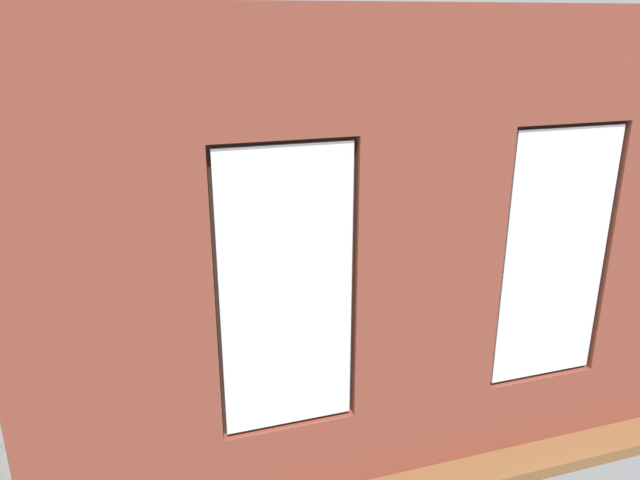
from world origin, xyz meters
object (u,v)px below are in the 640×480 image
coffee_table (284,275)px  remote_black (316,263)px  media_console (80,330)px  tv_flatscreen (72,273)px  cup_ceramic (266,267)px  table_plant_small (284,262)px  couch_by_window (380,381)px  remote_gray (246,280)px  potted_plant_by_left_couch (404,236)px  couch_left (482,269)px  candle_jar (297,270)px  potted_plant_foreground_right (108,237)px  potted_plant_near_tv (139,346)px  potted_plant_mid_room_small (362,267)px

coffee_table → remote_black: size_ratio=9.33×
media_console → tv_flatscreen: tv_flatscreen is taller
cup_ceramic → table_plant_small: 0.23m
tv_flatscreen → couch_by_window: bearing=142.4°
remote_gray → potted_plant_by_left_couch: potted_plant_by_left_couch is taller
couch_left → candle_jar: size_ratio=18.05×
remote_black → potted_plant_foreground_right: size_ratio=0.14×
remote_gray → potted_plant_near_tv: size_ratio=0.17×
coffee_table → potted_plant_mid_room_small: size_ratio=3.36×
remote_gray → media_console: (1.78, 0.38, -0.16)m
potted_plant_mid_room_small → table_plant_small: bearing=6.5°
cup_ceramic → media_console: bearing=16.3°
potted_plant_by_left_couch → potted_plant_mid_room_small: potted_plant_by_left_couch is taller
remote_black → tv_flatscreen: 2.81m
potted_plant_near_tv → potted_plant_mid_room_small: 3.18m
potted_plant_near_tv → coffee_table: bearing=-139.1°
cup_ceramic → couch_left: bearing=167.7°
remote_gray → tv_flatscreen: (1.78, 0.38, 0.46)m
media_console → potted_plant_near_tv: potted_plant_near_tv is taller
media_console → potted_plant_mid_room_small: size_ratio=2.25×
coffee_table → potted_plant_foreground_right: (1.95, -1.46, 0.21)m
couch_by_window → potted_plant_near_tv: size_ratio=1.89×
potted_plant_mid_room_small → tv_flatscreen: bearing=10.6°
table_plant_small → tv_flatscreen: size_ratio=0.22×
remote_gray → potted_plant_near_tv: potted_plant_near_tv is taller
tv_flatscreen → couch_left: bearing=-179.5°
couch_by_window → media_console: couch_by_window is taller
media_console → potted_plant_foreground_right: potted_plant_foreground_right is taller
potted_plant_near_tv → candle_jar: bearing=-143.4°
potted_plant_foreground_right → potted_plant_mid_room_small: (-2.98, 1.34, -0.27)m
cup_ceramic → potted_plant_mid_room_small: bearing=-179.3°
candle_jar → potted_plant_near_tv: (1.83, 1.36, 0.04)m
potted_plant_near_tv → tv_flatscreen: bearing=-60.9°
tv_flatscreen → candle_jar: bearing=-171.0°
couch_by_window → candle_jar: bearing=-87.9°
couch_left → coffee_table: size_ratio=1.21×
remote_black → couch_left: bearing=-173.7°
cup_ceramic → remote_gray: (0.28, 0.22, -0.04)m
potted_plant_by_left_couch → couch_left: bearing=106.1°
couch_left → potted_plant_foreground_right: size_ratio=1.53×
couch_by_window → candle_jar: 2.28m
table_plant_small → potted_plant_foreground_right: (1.95, -1.46, 0.04)m
table_plant_small → media_console: table_plant_small is taller
remote_gray → potted_plant_by_left_couch: bearing=23.6°
candle_jar → potted_plant_near_tv: 2.28m
tv_flatscreen → potted_plant_by_left_couch: size_ratio=2.01×
couch_left → potted_plant_near_tv: 4.23m
media_console → tv_flatscreen: 0.62m
tv_flatscreen → potted_plant_mid_room_small: bearing=-169.4°
table_plant_small → remote_gray: table_plant_small is taller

